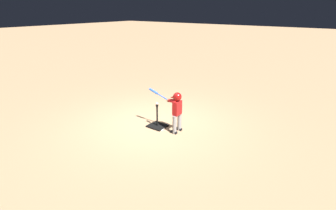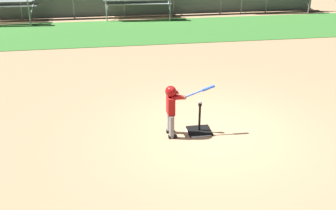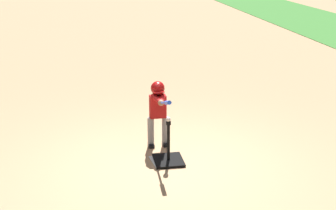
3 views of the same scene
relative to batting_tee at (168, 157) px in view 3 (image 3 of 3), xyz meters
The scene contains 5 objects.
ground_plane 0.28m from the batting_tee, 15.91° to the right, with size 90.00×90.00×0.00m, color tan.
home_plate 0.08m from the batting_tee, 122.26° to the right, with size 0.44×0.44×0.02m, color white.
batting_tee is the anchor object (origin of this frame).
batter_child 0.89m from the batting_tee, behind, with size 1.06×0.36×1.15m.
baseball 0.64m from the batting_tee, behind, with size 0.07×0.07×0.07m, color white.
Camera 3 is at (6.37, -1.12, 3.25)m, focal length 50.00 mm.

